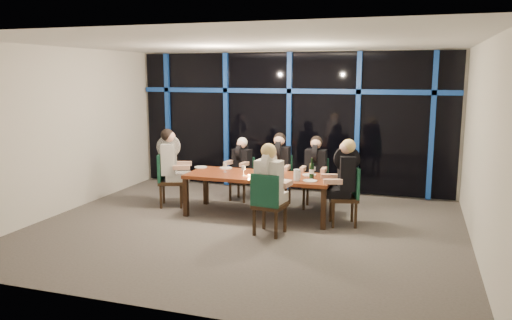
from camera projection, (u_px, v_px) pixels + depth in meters
The scene contains 29 objects.
room at pixel (244, 106), 7.89m from camera, with size 7.04×7.00×3.02m.
window_wall at pixel (290, 119), 10.71m from camera, with size 6.86×0.43×2.94m.
dining_table at pixel (259, 179), 8.87m from camera, with size 2.60×1.00×0.75m.
chair_far_left at pixel (243, 176), 10.05m from camera, with size 0.47×0.47×0.87m.
chair_far_mid at pixel (280, 177), 9.66m from camera, with size 0.47×0.47×0.96m.
chair_far_right at pixel (316, 180), 9.46m from camera, with size 0.44×0.44×0.94m.
chair_end_left at pixel (167, 177), 9.55m from camera, with size 0.61×0.61×1.02m.
chair_end_right at pixel (349, 193), 8.34m from camera, with size 0.57×0.57×1.00m.
chair_near_mid at pixel (268, 201), 7.79m from camera, with size 0.52×0.52×1.00m.
diner_far_left at pixel (241, 160), 9.93m from camera, with size 0.48×0.58×0.85m.
diner_far_mid at pixel (279, 159), 9.52m from camera, with size 0.49×0.61×0.94m.
diner_far_right at pixel (315, 162), 9.32m from camera, with size 0.47×0.58×0.92m.
diner_end_left at pixel (171, 156), 9.48m from camera, with size 0.70×0.62×0.99m.
diner_end_right at pixel (344, 170), 8.27m from camera, with size 0.68×0.58×0.97m.
diner_near_mid at pixel (270, 175), 7.80m from camera, with size 0.53×0.65×0.97m.
plate_far_left at pixel (226, 168), 9.46m from camera, with size 0.24×0.24×0.01m, color white.
plate_far_mid at pixel (272, 173), 9.01m from camera, with size 0.24×0.24×0.01m, color white.
plate_far_right at pixel (309, 175), 8.82m from camera, with size 0.24×0.24×0.01m, color white.
plate_end_left at pixel (201, 167), 9.54m from camera, with size 0.24×0.24×0.01m, color white.
plate_end_right at pixel (310, 181), 8.33m from camera, with size 0.24×0.24×0.01m, color white.
plate_near_mid at pixel (283, 181), 8.33m from camera, with size 0.24×0.24×0.01m, color white.
wine_bottle at pixel (312, 171), 8.48m from camera, with size 0.08×0.08×0.37m.
water_pitcher at pixel (297, 175), 8.35m from camera, with size 0.12×0.11×0.19m.
tea_light at pixel (249, 175), 8.74m from camera, with size 0.04×0.04×0.03m, color #FFA64C.
wine_glass_a at pixel (244, 169), 8.74m from camera, with size 0.07×0.07×0.18m.
wine_glass_b at pixel (266, 168), 8.85m from camera, with size 0.07×0.07×0.18m.
wine_glass_c at pixel (279, 169), 8.63m from camera, with size 0.07×0.07×0.19m.
wine_glass_d at pixel (225, 165), 9.07m from camera, with size 0.07×0.07×0.17m.
wine_glass_e at pixel (314, 169), 8.73m from camera, with size 0.06×0.06×0.16m.
Camera 1 is at (2.64, -7.47, 2.53)m, focal length 35.00 mm.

